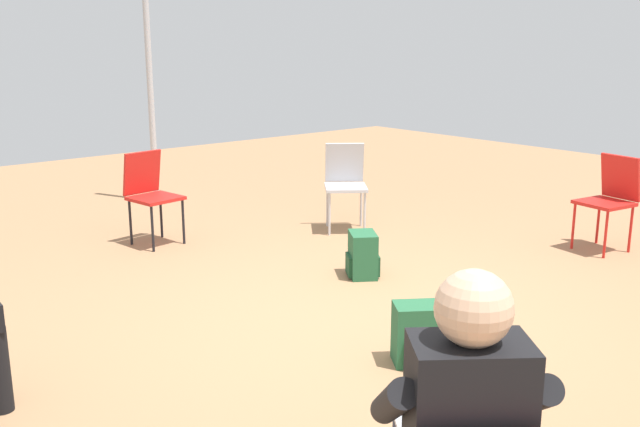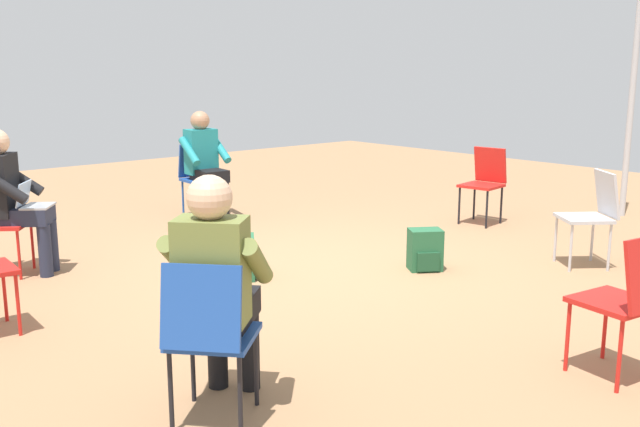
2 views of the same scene
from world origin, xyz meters
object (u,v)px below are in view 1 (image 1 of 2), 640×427
object	(u,v)px
chair_south	(150,191)
backpack_near_laptop_user	(418,337)
chair_southwest	(345,180)
chair_west	(610,196)
backpack_by_empty_chair	(363,257)

from	to	relation	value
chair_south	backpack_near_laptop_user	world-z (taller)	chair_south
chair_southwest	backpack_near_laptop_user	xyz separation A→B (m)	(1.72, 2.53, -0.34)
backpack_near_laptop_user	chair_west	bearing A→B (deg)	-171.07
chair_south	chair_southwest	world-z (taller)	same
chair_south	backpack_by_empty_chair	size ratio (longest dim) A/B	2.36
backpack_near_laptop_user	backpack_by_empty_chair	xyz separation A→B (m)	(-0.83, -1.34, 0.00)
chair_west	backpack_near_laptop_user	bearing A→B (deg)	107.72
backpack_near_laptop_user	chair_southwest	bearing A→B (deg)	-124.16
chair_west	backpack_by_empty_chair	xyz separation A→B (m)	(2.20, -0.87, -0.34)
chair_south	chair_west	bearing A→B (deg)	128.79
chair_west	backpack_near_laptop_user	distance (m)	3.09
chair_west	chair_southwest	bearing A→B (deg)	41.44
chair_southwest	backpack_by_empty_chair	bearing A→B (deg)	90.97
chair_south	chair_southwest	xyz separation A→B (m)	(-1.71, 0.78, 0.00)
backpack_near_laptop_user	backpack_by_empty_chair	bearing A→B (deg)	-121.84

